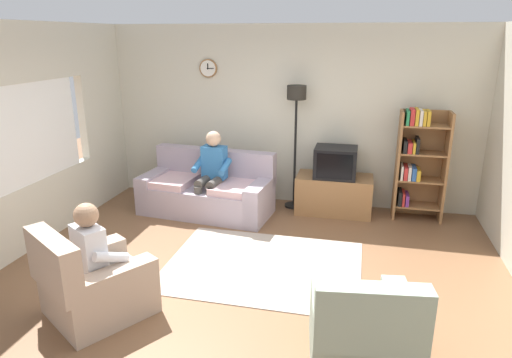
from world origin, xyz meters
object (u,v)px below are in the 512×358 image
at_px(tv_stand, 334,194).
at_px(armchair_near_window, 94,287).
at_px(bookshelf, 417,161).
at_px(tv, 335,162).
at_px(floor_lamp, 296,113).
at_px(armchair_near_bookshelf, 362,333).
at_px(person_on_couch, 212,170).
at_px(couch, 207,192).
at_px(person_in_left_armchair, 100,253).

height_order(tv_stand, armchair_near_window, armchair_near_window).
bearing_deg(bookshelf, tv, -175.24).
bearing_deg(floor_lamp, tv_stand, -9.21).
xyz_separation_m(armchair_near_bookshelf, person_on_couch, (-2.16, 2.76, 0.41)).
xyz_separation_m(couch, person_on_couch, (0.11, -0.11, 0.39)).
distance_m(couch, tv_stand, 1.88).
bearing_deg(armchair_near_bookshelf, person_on_couch, 128.10).
height_order(tv, person_in_left_armchair, person_in_left_armchair).
distance_m(tv_stand, floor_lamp, 1.32).
distance_m(tv, person_on_couch, 1.79).
bearing_deg(armchair_near_window, floor_lamp, 66.77).
xyz_separation_m(couch, floor_lamp, (1.22, 0.52, 1.14)).
relative_size(floor_lamp, armchair_near_window, 1.58).
bearing_deg(bookshelf, person_on_couch, -168.08).
bearing_deg(person_on_couch, couch, 136.10).
relative_size(couch, tv_stand, 1.80).
bearing_deg(tv_stand, couch, -167.03).
relative_size(floor_lamp, person_on_couch, 1.49).
xyz_separation_m(couch, tv_stand, (1.83, 0.42, -0.03)).
height_order(armchair_near_window, person_on_couch, person_on_couch).
xyz_separation_m(couch, person_in_left_armchair, (-0.13, -2.65, 0.29)).
height_order(floor_lamp, person_on_couch, floor_lamp).
relative_size(floor_lamp, armchair_near_bookshelf, 1.89).
distance_m(floor_lamp, armchair_near_window, 3.72).
height_order(tv, bookshelf, bookshelf).
distance_m(tv_stand, armchair_near_window, 3.73).
relative_size(tv_stand, bookshelf, 0.69).
bearing_deg(bookshelf, armchair_near_bookshelf, -101.54).
relative_size(couch, bookshelf, 1.25).
bearing_deg(person_in_left_armchair, tv, 57.31).
distance_m(floor_lamp, armchair_near_bookshelf, 3.73).
relative_size(tv, floor_lamp, 0.32).
relative_size(couch, armchair_near_window, 1.69).
xyz_separation_m(tv, bookshelf, (1.13, 0.09, 0.07)).
bearing_deg(couch, bookshelf, 9.42).
bearing_deg(floor_lamp, tv, -11.43).
distance_m(couch, armchair_near_window, 2.73).
height_order(tv, person_on_couch, person_on_couch).
height_order(tv, floor_lamp, floor_lamp).
bearing_deg(armchair_near_bookshelf, bookshelf, 78.46).
xyz_separation_m(person_on_couch, person_in_left_armchair, (-0.24, -2.54, -0.09)).
relative_size(tv, bookshelf, 0.38).
relative_size(tv, armchair_near_window, 0.51).
distance_m(tv_stand, armchair_near_bookshelf, 3.32).
bearing_deg(person_on_couch, armchair_near_window, -96.26).
xyz_separation_m(couch, tv, (1.83, 0.40, 0.47)).
xyz_separation_m(armchair_near_window, armchair_near_bookshelf, (2.45, -0.14, 0.00)).
xyz_separation_m(floor_lamp, armchair_near_window, (-1.39, -3.25, -1.16)).
height_order(couch, tv, tv).
xyz_separation_m(couch, bookshelf, (2.96, 0.49, 0.54)).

